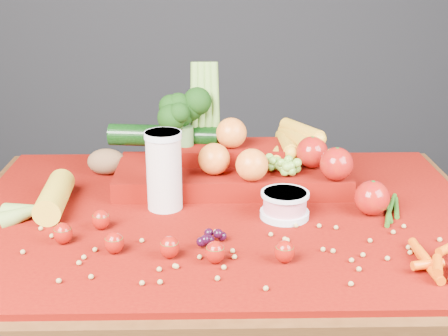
{
  "coord_description": "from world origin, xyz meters",
  "views": [
    {
      "loc": [
        -0.02,
        -1.18,
        1.29
      ],
      "look_at": [
        0.0,
        0.02,
        0.85
      ],
      "focal_mm": 50.0,
      "sensor_mm": 36.0,
      "label": 1
    }
  ],
  "objects_px": {
    "table": "(224,257)",
    "milk_glass": "(164,168)",
    "yogurt_bowl": "(285,204)",
    "produce_mound": "(237,160)"
  },
  "relations": [
    {
      "from": "table",
      "to": "milk_glass",
      "type": "bearing_deg",
      "value": 169.87
    },
    {
      "from": "yogurt_bowl",
      "to": "table",
      "type": "bearing_deg",
      "value": 165.63
    },
    {
      "from": "produce_mound",
      "to": "table",
      "type": "bearing_deg",
      "value": -101.97
    },
    {
      "from": "yogurt_bowl",
      "to": "produce_mound",
      "type": "distance_m",
      "value": 0.21
    },
    {
      "from": "milk_glass",
      "to": "table",
      "type": "bearing_deg",
      "value": -10.13
    },
    {
      "from": "table",
      "to": "produce_mound",
      "type": "bearing_deg",
      "value": 78.03
    },
    {
      "from": "milk_glass",
      "to": "yogurt_bowl",
      "type": "distance_m",
      "value": 0.26
    },
    {
      "from": "milk_glass",
      "to": "yogurt_bowl",
      "type": "relative_size",
      "value": 1.66
    },
    {
      "from": "table",
      "to": "yogurt_bowl",
      "type": "distance_m",
      "value": 0.18
    },
    {
      "from": "table",
      "to": "produce_mound",
      "type": "relative_size",
      "value": 1.81
    }
  ]
}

